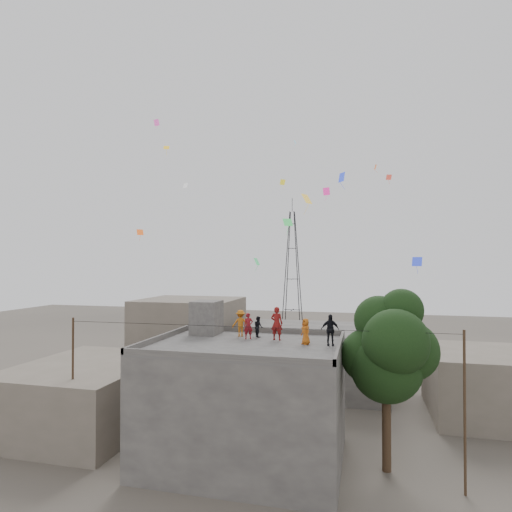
{
  "coord_description": "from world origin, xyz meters",
  "views": [
    {
      "loc": [
        6.1,
        -22.01,
        10.4
      ],
      "look_at": [
        0.41,
        0.63,
        10.8
      ],
      "focal_mm": 30.0,
      "sensor_mm": 36.0,
      "label": 1
    }
  ],
  "objects": [
    {
      "name": "stair_head_box",
      "position": [
        -3.2,
        2.6,
        7.1
      ],
      "size": [
        1.6,
        1.8,
        2.0
      ],
      "primitive_type": "cube",
      "color": "#474543",
      "rests_on": "main_building"
    },
    {
      "name": "parapet",
      "position": [
        0.0,
        0.0,
        6.25
      ],
      "size": [
        10.0,
        8.0,
        0.3
      ],
      "color": "#474543",
      "rests_on": "main_building"
    },
    {
      "name": "kites",
      "position": [
        1.17,
        5.76,
        15.07
      ],
      "size": [
        18.4,
        17.49,
        11.58
      ],
      "color": "#F05A19",
      "rests_on": "ground"
    },
    {
      "name": "neighbor_east",
      "position": [
        14.0,
        10.0,
        2.2
      ],
      "size": [
        7.0,
        8.0,
        4.4
      ],
      "primitive_type": "cube",
      "color": "#655D50",
      "rests_on": "ground"
    },
    {
      "name": "person_red_child",
      "position": [
        -0.27,
        1.55,
        6.83
      ],
      "size": [
        0.64,
        0.56,
        1.46
      ],
      "primitive_type": "imported",
      "rotation": [
        0.0,
        0.0,
        0.5
      ],
      "color": "maroon",
      "rests_on": "main_building"
    },
    {
      "name": "neighbor_west",
      "position": [
        -11.0,
        2.0,
        2.0
      ],
      "size": [
        8.0,
        10.0,
        4.0
      ],
      "primitive_type": "cube",
      "color": "#655D50",
      "rests_on": "ground"
    },
    {
      "name": "neighbor_north",
      "position": [
        2.0,
        14.0,
        2.5
      ],
      "size": [
        12.0,
        9.0,
        5.0
      ],
      "primitive_type": "cube",
      "color": "#474543",
      "rests_on": "ground"
    },
    {
      "name": "person_dark_adult",
      "position": [
        4.4,
        0.68,
        6.92
      ],
      "size": [
        1.01,
        0.56,
        1.63
      ],
      "primitive_type": "imported",
      "rotation": [
        0.0,
        0.0,
        0.18
      ],
      "color": "black",
      "rests_on": "main_building"
    },
    {
      "name": "ground",
      "position": [
        0.0,
        0.0,
        0.0
      ],
      "size": [
        140.0,
        140.0,
        0.0
      ],
      "primitive_type": "plane",
      "color": "#443F38",
      "rests_on": "ground"
    },
    {
      "name": "tree",
      "position": [
        7.37,
        0.6,
        6.1
      ],
      "size": [
        4.9,
        4.6,
        9.1
      ],
      "color": "black",
      "rests_on": "ground"
    },
    {
      "name": "utility_line",
      "position": [
        0.5,
        -1.25,
        3.83
      ],
      "size": [
        20.12,
        0.62,
        7.4
      ],
      "color": "black",
      "rests_on": "ground"
    },
    {
      "name": "transmission_tower",
      "position": [
        -4.0,
        40.0,
        9.07
      ],
      "size": [
        2.97,
        2.97,
        20.01
      ],
      "color": "black",
      "rests_on": "ground"
    },
    {
      "name": "person_orange_child",
      "position": [
        3.12,
        0.69,
        6.79
      ],
      "size": [
        0.75,
        0.8,
        1.37
      ],
      "primitive_type": "imported",
      "rotation": [
        0.0,
        0.0,
        -0.92
      ],
      "color": "#BD5A15",
      "rests_on": "main_building"
    },
    {
      "name": "person_red_adult",
      "position": [
        1.38,
        1.55,
        7.03
      ],
      "size": [
        0.73,
        0.52,
        1.86
      ],
      "primitive_type": "imported",
      "rotation": [
        0.0,
        0.0,
        3.03
      ],
      "color": "maroon",
      "rests_on": "main_building"
    },
    {
      "name": "neighbor_northwest",
      "position": [
        -10.0,
        16.0,
        3.5
      ],
      "size": [
        9.0,
        8.0,
        7.0
      ],
      "primitive_type": "cube",
      "color": "#655D50",
      "rests_on": "ground"
    },
    {
      "name": "main_building",
      "position": [
        0.0,
        0.0,
        3.05
      ],
      "size": [
        10.0,
        8.0,
        6.1
      ],
      "color": "#474543",
      "rests_on": "ground"
    },
    {
      "name": "person_dark_child",
      "position": [
        0.13,
        2.28,
        6.7
      ],
      "size": [
        0.71,
        0.74,
        1.21
      ],
      "primitive_type": "imported",
      "rotation": [
        0.0,
        0.0,
        2.19
      ],
      "color": "black",
      "rests_on": "main_building"
    },
    {
      "name": "person_orange_adult",
      "position": [
        -0.92,
        2.21,
        6.87
      ],
      "size": [
        1.13,
        0.85,
        1.55
      ],
      "primitive_type": "imported",
      "rotation": [
        0.0,
        0.0,
        -2.83
      ],
      "color": "#BA6615",
      "rests_on": "main_building"
    }
  ]
}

